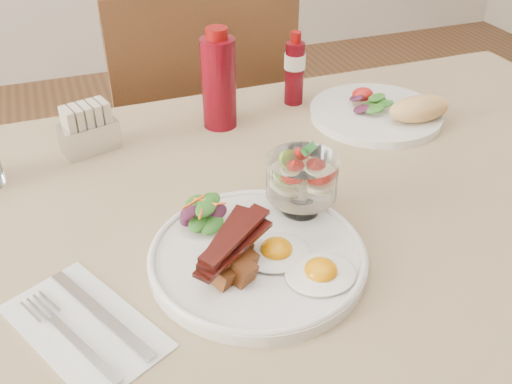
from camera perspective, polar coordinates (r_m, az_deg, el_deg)
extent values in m
cylinder|color=#55361A|center=(1.59, 18.72, -1.62)|extent=(0.06, 0.06, 0.71)
cube|color=#55361A|center=(0.84, 5.59, -3.09)|extent=(1.30, 0.85, 0.04)
cube|color=#927B59|center=(0.83, 5.67, -1.94)|extent=(1.33, 0.88, 0.00)
cylinder|color=#55361A|center=(1.55, -10.64, -7.19)|extent=(0.04, 0.04, 0.45)
cylinder|color=#55361A|center=(1.62, 1.89, -4.37)|extent=(0.04, 0.04, 0.45)
cylinder|color=#55361A|center=(1.84, -12.86, -0.10)|extent=(0.04, 0.04, 0.45)
cylinder|color=#55361A|center=(1.90, -2.16, 2.04)|extent=(0.04, 0.04, 0.45)
cube|color=#55361A|center=(1.58, -6.47, 4.87)|extent=(0.42, 0.42, 0.03)
cube|color=#55361A|center=(1.30, -4.85, 9.80)|extent=(0.42, 0.03, 0.46)
cylinder|color=silver|center=(0.73, 0.16, -6.53)|extent=(0.28, 0.28, 0.02)
ellipsoid|color=white|center=(0.70, 6.49, -8.11)|extent=(0.11, 0.10, 0.01)
ellipsoid|color=orange|center=(0.69, 6.52, -7.78)|extent=(0.04, 0.04, 0.02)
ellipsoid|color=white|center=(0.72, 2.06, -6.05)|extent=(0.11, 0.10, 0.01)
ellipsoid|color=orange|center=(0.72, 2.07, -5.72)|extent=(0.04, 0.04, 0.02)
cube|color=brown|center=(0.70, -3.38, -6.99)|extent=(0.03, 0.03, 0.02)
cube|color=brown|center=(0.70, -1.26, -6.92)|extent=(0.03, 0.03, 0.03)
cube|color=brown|center=(0.68, -3.22, -8.53)|extent=(0.03, 0.03, 0.02)
cube|color=brown|center=(0.72, -1.66, -5.78)|extent=(0.03, 0.03, 0.02)
cube|color=brown|center=(0.68, -1.38, -8.01)|extent=(0.03, 0.03, 0.03)
cube|color=brown|center=(0.70, -4.67, -7.34)|extent=(0.03, 0.03, 0.02)
cube|color=brown|center=(0.69, -2.13, -5.60)|extent=(0.03, 0.03, 0.02)
cube|color=brown|center=(0.68, -2.77, -6.43)|extent=(0.03, 0.03, 0.02)
cube|color=#4C100C|center=(0.68, -2.85, -5.64)|extent=(0.10, 0.09, 0.01)
cube|color=#4C100C|center=(0.68, -2.01, -5.41)|extent=(0.11, 0.08, 0.01)
cube|color=#4C100C|center=(0.68, -2.99, -4.55)|extent=(0.09, 0.10, 0.01)
cube|color=#4C100C|center=(0.68, -2.08, -4.28)|extent=(0.11, 0.08, 0.01)
ellipsoid|color=#214F15|center=(0.77, -5.27, -3.07)|extent=(0.04, 0.03, 0.01)
ellipsoid|color=#214F15|center=(0.78, -4.30, -2.15)|extent=(0.04, 0.03, 0.01)
ellipsoid|color=#3E1329|center=(0.78, -6.68, -2.57)|extent=(0.03, 0.02, 0.01)
ellipsoid|color=#214F15|center=(0.76, -4.43, -3.26)|extent=(0.04, 0.03, 0.01)
ellipsoid|color=#214F15|center=(0.75, -5.72, -3.09)|extent=(0.03, 0.03, 0.01)
ellipsoid|color=#3E1329|center=(0.77, -3.84, -2.02)|extent=(0.03, 0.02, 0.01)
ellipsoid|color=#214F15|center=(0.78, -6.10, -1.20)|extent=(0.04, 0.03, 0.01)
ellipsoid|color=#214F15|center=(0.77, -4.92, -0.87)|extent=(0.03, 0.02, 0.01)
ellipsoid|color=#3E1329|center=(0.75, -6.73, -2.06)|extent=(0.03, 0.02, 0.01)
ellipsoid|color=#214F15|center=(0.75, -5.04, -1.62)|extent=(0.03, 0.03, 0.01)
ellipsoid|color=#214F15|center=(0.76, -4.51, -0.84)|extent=(0.03, 0.02, 0.01)
cylinder|color=orange|center=(0.76, -5.07, -0.96)|extent=(0.03, 0.03, 0.01)
cylinder|color=orange|center=(0.76, -6.20, -0.97)|extent=(0.04, 0.02, 0.01)
cylinder|color=orange|center=(0.75, -4.39, -1.26)|extent=(0.04, 0.01, 0.01)
cylinder|color=orange|center=(0.75, -5.43, -1.70)|extent=(0.02, 0.04, 0.01)
cylinder|color=white|center=(0.80, 4.46, -1.42)|extent=(0.05, 0.05, 0.01)
cylinder|color=white|center=(0.79, 4.50, -0.64)|extent=(0.02, 0.02, 0.02)
cylinder|color=white|center=(0.77, 4.62, 1.51)|extent=(0.10, 0.10, 0.06)
cylinder|color=#FFF1B4|center=(0.78, 3.41, 0.92)|extent=(0.03, 0.03, 0.01)
cylinder|color=#FFF1B4|center=(0.78, 5.83, 1.13)|extent=(0.03, 0.03, 0.01)
cylinder|color=#FFF1B4|center=(0.79, 4.11, 2.05)|extent=(0.03, 0.03, 0.01)
cylinder|color=#90BC39|center=(0.77, 3.46, 2.78)|extent=(0.04, 0.04, 0.01)
cone|color=red|center=(0.76, 5.97, 2.60)|extent=(0.03, 0.03, 0.03)
cone|color=red|center=(0.75, 3.83, 2.64)|extent=(0.03, 0.03, 0.03)
cone|color=red|center=(0.77, 4.43, 3.96)|extent=(0.03, 0.03, 0.03)
ellipsoid|color=#328D3B|center=(0.75, 5.05, 4.15)|extent=(0.02, 0.01, 0.00)
ellipsoid|color=#328D3B|center=(0.76, 5.56, 4.51)|extent=(0.02, 0.01, 0.00)
cylinder|color=silver|center=(1.10, 11.86, 7.69)|extent=(0.25, 0.25, 0.02)
ellipsoid|color=#214F15|center=(1.09, 10.95, 8.32)|extent=(0.05, 0.04, 0.01)
ellipsoid|color=#214F15|center=(1.11, 12.04, 8.88)|extent=(0.04, 0.04, 0.01)
ellipsoid|color=#3E1329|center=(1.07, 10.56, 8.19)|extent=(0.04, 0.03, 0.01)
ellipsoid|color=#214F15|center=(1.07, 11.83, 8.14)|extent=(0.04, 0.04, 0.01)
ellipsoid|color=#214F15|center=(1.09, 12.83, 8.58)|extent=(0.04, 0.03, 0.01)
ellipsoid|color=#3E1329|center=(1.10, 10.05, 9.28)|extent=(0.03, 0.03, 0.01)
ellipsoid|color=#214F15|center=(1.10, 11.98, 9.25)|extent=(0.04, 0.03, 0.01)
ellipsoid|color=#B51A16|center=(1.12, 10.58, 9.39)|extent=(0.04, 0.03, 0.02)
ellipsoid|color=tan|center=(1.07, 16.03, 8.13)|extent=(0.13, 0.10, 0.05)
cylinder|color=#56040E|center=(1.02, -3.73, 10.76)|extent=(0.08, 0.08, 0.16)
cylinder|color=maroon|center=(0.99, -3.94, 15.56)|extent=(0.05, 0.05, 0.02)
cylinder|color=#56040E|center=(1.11, 3.86, 11.72)|extent=(0.04, 0.04, 0.12)
cylinder|color=white|center=(1.11, 3.91, 12.93)|extent=(0.04, 0.04, 0.03)
cylinder|color=maroon|center=(1.09, 4.01, 15.14)|extent=(0.02, 0.02, 0.02)
cube|color=silver|center=(1.00, -16.29, 5.34)|extent=(0.10, 0.07, 0.05)
cube|color=tan|center=(0.98, -18.22, 6.35)|extent=(0.02, 0.04, 0.06)
cube|color=tan|center=(0.98, -17.39, 6.62)|extent=(0.02, 0.04, 0.06)
cube|color=tan|center=(0.99, -16.57, 6.88)|extent=(0.02, 0.04, 0.06)
cube|color=tan|center=(0.99, -15.76, 7.15)|extent=(0.02, 0.04, 0.06)
cube|color=tan|center=(1.00, -14.95, 7.41)|extent=(0.02, 0.04, 0.06)
cube|color=silver|center=(0.69, -16.78, -12.74)|extent=(0.19, 0.23, 0.00)
cube|color=silver|center=(0.69, -15.30, -11.62)|extent=(0.10, 0.18, 0.00)
cube|color=silver|center=(0.66, -16.88, -14.75)|extent=(0.07, 0.12, 0.00)
cube|color=silver|center=(0.72, -21.60, -11.13)|extent=(0.02, 0.04, 0.00)
cube|color=silver|center=(0.72, -21.05, -10.83)|extent=(0.02, 0.04, 0.00)
cube|color=silver|center=(0.72, -20.50, -10.54)|extent=(0.02, 0.04, 0.00)
cube|color=silver|center=(0.72, -19.95, -10.24)|extent=(0.02, 0.04, 0.00)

